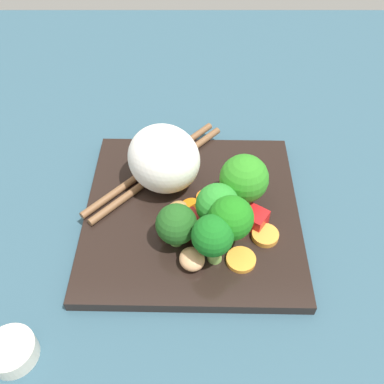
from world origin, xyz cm
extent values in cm
cube|color=#305263|center=(0.00, 0.00, -1.00)|extent=(110.00, 110.00, 2.00)
cube|color=black|center=(0.00, 0.00, 0.69)|extent=(25.52, 25.52, 1.38)
ellipsoid|color=white|center=(-3.33, 4.40, 5.42)|extent=(12.12, 12.05, 8.08)
cylinder|color=#5D9F44|center=(3.85, -4.93, 2.81)|extent=(1.80, 1.80, 2.92)
sphere|color=#1D7718|center=(4.00, -5.06, 5.97)|extent=(4.75, 4.75, 4.75)
cylinder|color=#66B155|center=(2.62, -2.26, 2.21)|extent=(1.56, 1.61, 1.75)
sphere|color=#2A8A2C|center=(2.77, -2.38, 4.91)|extent=(4.83, 4.83, 4.83)
cylinder|color=#80B454|center=(2.27, -7.02, 2.84)|extent=(2.26, 2.03, 3.10)
sphere|color=#16681B|center=(2.06, -7.09, 5.71)|extent=(4.35, 4.35, 4.35)
cylinder|color=#66AC47|center=(-1.66, -4.69, 2.19)|extent=(2.30, 2.17, 1.91)
sphere|color=#1F541C|center=(-1.66, -4.63, 4.41)|extent=(4.47, 4.47, 4.47)
cylinder|color=#54A139|center=(6.03, 0.74, 2.60)|extent=(2.28, 2.12, 2.64)
sphere|color=#2E8821|center=(5.88, 1.02, 5.50)|extent=(5.61, 5.61, 5.61)
cylinder|color=orange|center=(8.15, -4.11, 1.73)|extent=(3.56, 3.56, 0.70)
cylinder|color=orange|center=(1.79, 1.37, 1.70)|extent=(3.64, 3.64, 0.65)
cylinder|color=orange|center=(0.04, 0.30, 1.62)|extent=(3.84, 3.84, 0.49)
cylinder|color=orange|center=(5.13, -3.28, 1.58)|extent=(2.38, 2.38, 0.41)
cylinder|color=orange|center=(5.22, -7.26, 1.64)|extent=(4.39, 4.39, 0.53)
cylinder|color=orange|center=(1.52, -4.78, 1.77)|extent=(2.95, 2.95, 0.78)
cube|color=red|center=(-0.56, -2.70, 2.23)|extent=(3.52, 3.41, 1.72)
cube|color=red|center=(7.11, -2.29, 2.38)|extent=(3.46, 3.44, 2.01)
cube|color=red|center=(4.41, -0.70, 2.17)|extent=(3.35, 3.58, 1.60)
cube|color=red|center=(4.06, 1.93, 2.39)|extent=(2.15, 2.68, 2.04)
ellipsoid|color=tan|center=(-1.79, -0.85, 2.32)|extent=(3.31, 3.13, 1.88)
ellipsoid|color=tan|center=(0.29, -7.63, 2.31)|extent=(3.66, 3.76, 1.87)
ellipsoid|color=tan|center=(-2.60, -2.86, 2.54)|extent=(3.50, 3.71, 2.32)
cylinder|color=brown|center=(-5.11, 6.77, 1.82)|extent=(15.90, 17.02, 0.89)
cylinder|color=brown|center=(-4.04, 5.78, 1.82)|extent=(15.90, 17.02, 0.89)
cylinder|color=silver|center=(-16.69, -16.86, 0.98)|extent=(4.66, 4.66, 1.95)
camera|label=1|loc=(-0.23, -32.71, 40.29)|focal=40.20mm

